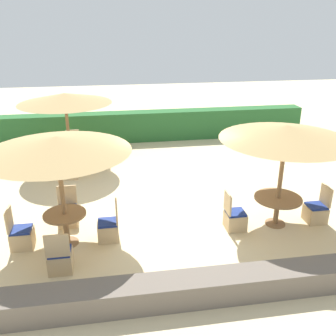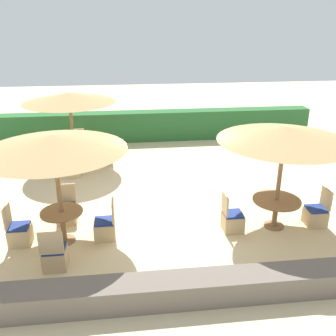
{
  "view_description": "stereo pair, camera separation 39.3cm",
  "coord_description": "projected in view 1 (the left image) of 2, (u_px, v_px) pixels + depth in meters",
  "views": [
    {
      "loc": [
        -1.49,
        -8.63,
        4.64
      ],
      "look_at": [
        0.0,
        0.6,
        0.9
      ],
      "focal_mm": 40.0,
      "sensor_mm": 36.0,
      "label": 1
    },
    {
      "loc": [
        -1.1,
        -8.68,
        4.64
      ],
      "look_at": [
        0.0,
        0.6,
        0.9
      ],
      "focal_mm": 40.0,
      "sensor_mm": 36.0,
      "label": 2
    }
  ],
  "objects": [
    {
      "name": "parasol_front_right",
      "position": [
        286.0,
        133.0,
        8.24
      ],
      "size": [
        2.95,
        2.95,
        2.48
      ],
      "color": "olive",
      "rests_on": "ground_plane"
    },
    {
      "name": "patio_chair_front_left_west",
      "position": [
        21.0,
        236.0,
        8.09
      ],
      "size": [
        0.46,
        0.46,
        0.93
      ],
      "rotation": [
        0.0,
        0.0,
        -1.57
      ],
      "color": "tan",
      "rests_on": "ground_plane"
    },
    {
      "name": "round_table_back_left",
      "position": [
        70.0,
        149.0,
        12.4
      ],
      "size": [
        1.19,
        1.19,
        0.76
      ],
      "color": "olive",
      "rests_on": "ground_plane"
    },
    {
      "name": "patio_chair_front_right_east",
      "position": [
        316.0,
        212.0,
        9.12
      ],
      "size": [
        0.46,
        0.46,
        0.93
      ],
      "rotation": [
        0.0,
        0.0,
        1.57
      ],
      "color": "tan",
      "rests_on": "ground_plane"
    },
    {
      "name": "patio_chair_front_right_west",
      "position": [
        235.0,
        219.0,
        8.81
      ],
      "size": [
        0.46,
        0.46,
        0.93
      ],
      "rotation": [
        0.0,
        0.0,
        -1.57
      ],
      "color": "tan",
      "rests_on": "ground_plane"
    },
    {
      "name": "patio_chair_back_left_north",
      "position": [
        73.0,
        149.0,
        13.5
      ],
      "size": [
        0.46,
        0.46,
        0.93
      ],
      "rotation": [
        0.0,
        0.0,
        3.14
      ],
      "color": "tan",
      "rests_on": "ground_plane"
    },
    {
      "name": "patio_chair_back_left_south",
      "position": [
        70.0,
        170.0,
        11.62
      ],
      "size": [
        0.46,
        0.46,
        0.93
      ],
      "color": "tan",
      "rests_on": "ground_plane"
    },
    {
      "name": "patio_chair_back_left_east",
      "position": [
        102.0,
        158.0,
        12.68
      ],
      "size": [
        0.46,
        0.46,
        0.93
      ],
      "rotation": [
        0.0,
        0.0,
        1.57
      ],
      "color": "tan",
      "rests_on": "ground_plane"
    },
    {
      "name": "round_table_front_right",
      "position": [
        278.0,
        203.0,
        8.88
      ],
      "size": [
        1.11,
        1.11,
        0.71
      ],
      "color": "olive",
      "rests_on": "ground_plane"
    },
    {
      "name": "parasol_back_left",
      "position": [
        65.0,
        98.0,
        11.77
      ],
      "size": [
        2.94,
        2.94,
        2.48
      ],
      "color": "olive",
      "rests_on": "ground_plane"
    },
    {
      "name": "patio_chair_front_left_east",
      "position": [
        109.0,
        229.0,
        8.38
      ],
      "size": [
        0.46,
        0.46,
        0.93
      ],
      "rotation": [
        0.0,
        0.0,
        1.57
      ],
      "color": "tan",
      "rests_on": "ground_plane"
    },
    {
      "name": "stone_border",
      "position": [
        205.0,
        288.0,
        6.58
      ],
      "size": [
        10.0,
        0.56,
        0.48
      ],
      "primitive_type": "cube",
      "color": "#6B6056",
      "rests_on": "ground_plane"
    },
    {
      "name": "hedge_row",
      "position": [
        147.0,
        126.0,
        15.2
      ],
      "size": [
        13.0,
        0.7,
        1.18
      ],
      "primitive_type": "cube",
      "color": "#28602D",
      "rests_on": "ground_plane"
    },
    {
      "name": "parasol_front_left",
      "position": [
        56.0,
        144.0,
        7.46
      ],
      "size": [
        3.0,
        3.0,
        2.48
      ],
      "color": "olive",
      "rests_on": "ground_plane"
    },
    {
      "name": "patio_chair_front_left_north",
      "position": [
        68.0,
        214.0,
        9.0
      ],
      "size": [
        0.46,
        0.46,
        0.93
      ],
      "rotation": [
        0.0,
        0.0,
        3.14
      ],
      "color": "tan",
      "rests_on": "ground_plane"
    },
    {
      "name": "ground_plane",
      "position": [
        172.0,
        208.0,
        9.86
      ],
      "size": [
        40.0,
        40.0,
        0.0
      ],
      "primitive_type": "plane",
      "color": "beige"
    },
    {
      "name": "patio_chair_front_left_south",
      "position": [
        60.0,
        259.0,
        7.33
      ],
      "size": [
        0.46,
        0.46,
        0.93
      ],
      "color": "tan",
      "rests_on": "ground_plane"
    },
    {
      "name": "round_table_front_left",
      "position": [
        65.0,
        221.0,
        8.11
      ],
      "size": [
        0.92,
        0.92,
        0.75
      ],
      "color": "olive",
      "rests_on": "ground_plane"
    },
    {
      "name": "patio_chair_back_left_west",
      "position": [
        37.0,
        161.0,
        12.34
      ],
      "size": [
        0.46,
        0.46,
        0.93
      ],
      "rotation": [
        0.0,
        0.0,
        -1.57
      ],
      "color": "tan",
      "rests_on": "ground_plane"
    }
  ]
}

